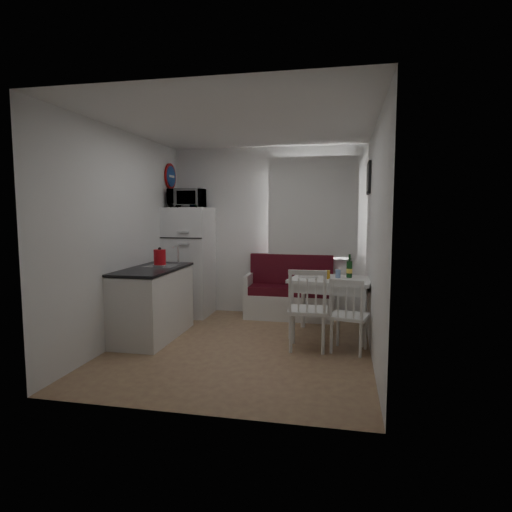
{
  "coord_description": "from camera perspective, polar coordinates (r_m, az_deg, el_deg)",
  "views": [
    {
      "loc": [
        1.17,
        -4.84,
        1.62
      ],
      "look_at": [
        0.07,
        0.5,
        1.04
      ],
      "focal_mm": 30.0,
      "sensor_mm": 36.0,
      "label": 1
    }
  ],
  "objects": [
    {
      "name": "floor",
      "position": [
        5.24,
        -1.9,
        -11.98
      ],
      "size": [
        3.0,
        3.5,
        0.02
      ],
      "primitive_type": "cube",
      "color": "#90674D",
      "rests_on": "ground"
    },
    {
      "name": "ceiling",
      "position": [
        5.08,
        -2.01,
        17.17
      ],
      "size": [
        3.0,
        3.5,
        0.02
      ],
      "primitive_type": "cube",
      "color": "white",
      "rests_on": "wall_back"
    },
    {
      "name": "wall_back",
      "position": [
        6.7,
        1.56,
        3.3
      ],
      "size": [
        3.0,
        0.02,
        2.6
      ],
      "primitive_type": "cube",
      "color": "white",
      "rests_on": "floor"
    },
    {
      "name": "wall_front",
      "position": [
        3.32,
        -9.06,
        0.44
      ],
      "size": [
        3.0,
        0.02,
        2.6
      ],
      "primitive_type": "cube",
      "color": "white",
      "rests_on": "floor"
    },
    {
      "name": "wall_left",
      "position": [
        5.54,
        -17.23,
        2.46
      ],
      "size": [
        0.02,
        3.5,
        2.6
      ],
      "primitive_type": "cube",
      "color": "white",
      "rests_on": "floor"
    },
    {
      "name": "wall_right",
      "position": [
        4.86,
        15.5,
        2.05
      ],
      "size": [
        0.02,
        3.5,
        2.6
      ],
      "primitive_type": "cube",
      "color": "white",
      "rests_on": "floor"
    },
    {
      "name": "window",
      "position": [
        6.58,
        7.57,
        6.03
      ],
      "size": [
        1.22,
        0.06,
        1.47
      ],
      "primitive_type": "cube",
      "color": "white",
      "rests_on": "wall_back"
    },
    {
      "name": "curtain",
      "position": [
        6.51,
        7.53,
        6.47
      ],
      "size": [
        1.35,
        0.02,
        1.5
      ],
      "primitive_type": "cube",
      "color": "white",
      "rests_on": "wall_back"
    },
    {
      "name": "kitchen_counter",
      "position": [
        5.65,
        -13.51,
        -6.02
      ],
      "size": [
        0.62,
        1.32,
        1.16
      ],
      "color": "white",
      "rests_on": "floor"
    },
    {
      "name": "wall_sign",
      "position": [
        6.84,
        -11.29,
        10.36
      ],
      "size": [
        0.03,
        0.4,
        0.4
      ],
      "primitive_type": "cylinder",
      "rotation": [
        0.0,
        1.57,
        0.0
      ],
      "color": "#184394",
      "rests_on": "wall_left"
    },
    {
      "name": "picture_frame",
      "position": [
        5.97,
        14.75,
        9.98
      ],
      "size": [
        0.04,
        0.52,
        0.42
      ],
      "primitive_type": "cube",
      "color": "black",
      "rests_on": "wall_right"
    },
    {
      "name": "bench",
      "position": [
        6.53,
        4.54,
        -5.49
      ],
      "size": [
        1.34,
        0.51,
        0.96
      ],
      "color": "white",
      "rests_on": "floor"
    },
    {
      "name": "dining_table",
      "position": [
        5.58,
        10.02,
        -3.81
      ],
      "size": [
        1.12,
        0.87,
        0.76
      ],
      "rotation": [
        0.0,
        0.0,
        -0.17
      ],
      "color": "white",
      "rests_on": "floor"
    },
    {
      "name": "chair_left",
      "position": [
        4.95,
        6.86,
        -5.97
      ],
      "size": [
        0.46,
        0.44,
        0.52
      ],
      "rotation": [
        0.0,
        0.0,
        0.03
      ],
      "color": "white",
      "rests_on": "floor"
    },
    {
      "name": "chair_right",
      "position": [
        4.96,
        12.35,
        -6.76
      ],
      "size": [
        0.48,
        0.47,
        0.46
      ],
      "rotation": [
        0.0,
        0.0,
        -0.23
      ],
      "color": "white",
      "rests_on": "floor"
    },
    {
      "name": "fridge",
      "position": [
        6.72,
        -8.94,
        -0.75
      ],
      "size": [
        0.67,
        0.67,
        1.67
      ],
      "primitive_type": "cube",
      "color": "white",
      "rests_on": "floor"
    },
    {
      "name": "microwave",
      "position": [
        6.63,
        -9.23,
        7.61
      ],
      "size": [
        0.51,
        0.35,
        0.28
      ],
      "primitive_type": "imported",
      "color": "white",
      "rests_on": "fridge"
    },
    {
      "name": "kettle",
      "position": [
        5.65,
        -12.71,
        -0.19
      ],
      "size": [
        0.18,
        0.18,
        0.24
      ],
      "primitive_type": "cylinder",
      "color": "red",
      "rests_on": "kitchen_counter"
    },
    {
      "name": "wine_bottle",
      "position": [
        5.64,
        12.35,
        -1.31
      ],
      "size": [
        0.08,
        0.08,
        0.3
      ],
      "primitive_type": null,
      "color": "#15421A",
      "rests_on": "dining_table"
    },
    {
      "name": "drinking_glass_orange",
      "position": [
        5.51,
        9.51,
        -2.45
      ],
      "size": [
        0.06,
        0.06,
        0.11
      ],
      "primitive_type": "cylinder",
      "color": "gold",
      "rests_on": "dining_table"
    },
    {
      "name": "drinking_glass_blue",
      "position": [
        5.6,
        10.88,
        -2.34
      ],
      "size": [
        0.06,
        0.06,
        0.11
      ],
      "primitive_type": "cylinder",
      "color": "#7A9BD0",
      "rests_on": "dining_table"
    },
    {
      "name": "plate",
      "position": [
        5.6,
        6.97,
        -2.74
      ],
      "size": [
        0.25,
        0.25,
        0.02
      ],
      "primitive_type": "cylinder",
      "color": "white",
      "rests_on": "dining_table"
    }
  ]
}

